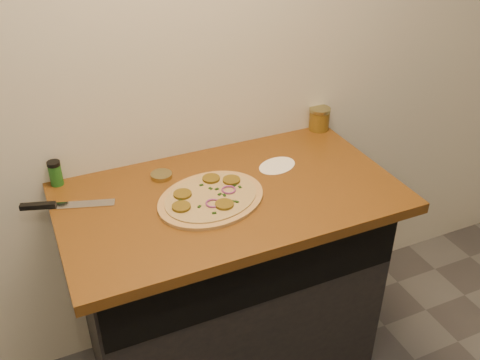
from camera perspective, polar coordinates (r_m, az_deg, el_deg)
name	(u,v)px	position (r m, az deg, el deg)	size (l,w,h in m)	color
cabinet	(228,285)	(2.21, -1.33, -11.12)	(1.10, 0.60, 0.86)	black
countertop	(229,196)	(1.91, -1.14, -1.76)	(1.20, 0.70, 0.04)	brown
pizza	(211,198)	(1.85, -3.12, -1.91)	(0.50, 0.50, 0.03)	tan
chefs_knife	(59,205)	(1.92, -18.73, -2.56)	(0.31, 0.12, 0.02)	#B7BAC1
mason_jar_lid	(161,175)	(2.00, -8.38, 0.48)	(0.08, 0.08, 0.02)	#9C925A
salsa_jar	(319,119)	(2.33, 8.46, 6.49)	(0.09, 0.09, 0.10)	#9C2B0F
spice_shaker	(55,173)	(2.03, -19.09, 0.70)	(0.05, 0.05, 0.09)	#1E5D1D
flour_spill	(277,166)	(2.06, 3.98, 1.54)	(0.16, 0.16, 0.00)	white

